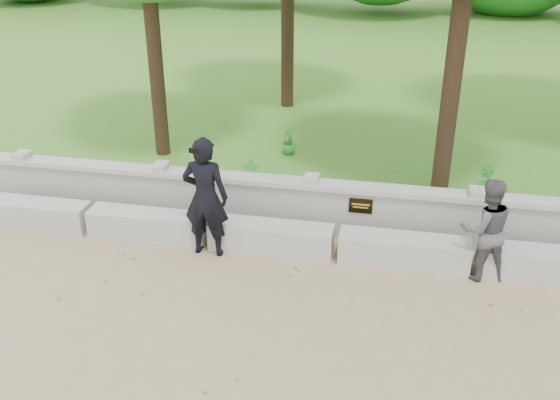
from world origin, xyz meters
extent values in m
plane|color=#94815B|center=(0.00, 0.00, 0.00)|extent=(80.00, 80.00, 0.00)
cube|color=#375C20|center=(0.00, 14.00, 0.12)|extent=(40.00, 22.00, 0.25)
cube|color=#AEACA5|center=(-5.00, 1.90, 0.23)|extent=(1.90, 0.45, 0.45)
cube|color=#AEACA5|center=(-3.00, 1.90, 0.23)|extent=(1.90, 0.45, 0.45)
cube|color=#AEACA5|center=(-1.00, 1.90, 0.23)|extent=(1.90, 0.45, 0.45)
cube|color=#AEACA5|center=(1.00, 1.90, 0.23)|extent=(1.90, 0.45, 0.45)
cube|color=#AEACA5|center=(3.00, 1.90, 0.23)|extent=(1.90, 0.45, 0.45)
cube|color=#A4A29B|center=(0.00, 2.60, 0.41)|extent=(12.50, 0.25, 0.82)
cube|color=#AEACA5|center=(0.00, 2.60, 0.86)|extent=(12.50, 0.35, 0.08)
cube|color=black|center=(0.30, 2.46, 0.62)|extent=(0.36, 0.02, 0.24)
imported|color=black|center=(-1.93, 1.65, 0.94)|extent=(0.69, 0.45, 1.88)
cube|color=black|center=(-1.93, 1.28, 1.81)|extent=(0.14, 0.02, 0.07)
imported|color=#49484E|center=(2.08, 1.78, 0.76)|extent=(0.86, 0.75, 1.52)
cylinder|color=#382619|center=(-3.87, 4.84, 2.34)|extent=(0.28, 0.28, 4.19)
cylinder|color=#382619|center=(-2.02, 8.51, 2.53)|extent=(0.31, 0.31, 4.57)
cylinder|color=#382619|center=(1.56, 4.10, 2.49)|extent=(0.30, 0.30, 4.48)
imported|color=#2B7F2B|center=(-1.65, 3.30, 0.57)|extent=(0.41, 0.37, 0.64)
imported|color=#2B7F2B|center=(2.32, 4.07, 0.52)|extent=(0.33, 0.37, 0.55)
imported|color=#2B7F2B|center=(2.42, 3.30, 0.52)|extent=(0.56, 0.51, 0.53)
imported|color=#2B7F2B|center=(-1.37, 5.29, 0.53)|extent=(0.42, 0.42, 0.56)
camera|label=1|loc=(0.79, -6.23, 4.91)|focal=40.00mm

